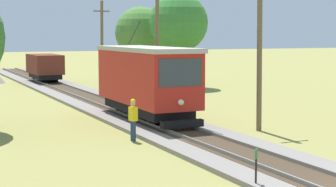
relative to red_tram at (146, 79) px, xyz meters
name	(u,v)px	position (x,y,z in m)	size (l,w,h in m)	color
red_tram	(146,79)	(0.00, 0.00, 0.00)	(2.60, 8.54, 4.79)	red
freight_car	(45,66)	(0.00, 24.00, -0.64)	(2.40, 5.20, 2.31)	maroon
utility_pole_near_tram	(259,49)	(3.73, -4.60, 1.60)	(1.40, 0.37, 7.40)	brown
utility_pole_mid	(157,39)	(3.73, 7.17, 1.97)	(1.40, 0.37, 8.14)	brown
utility_pole_far	(102,43)	(3.73, 18.82, 1.52)	(1.40, 0.45, 7.23)	brown
trackside_signal_marker	(256,167)	(-1.87, -12.84, -1.53)	(0.21, 0.21, 1.18)	black
track_worker	(133,118)	(-2.48, -4.56, -1.21)	(0.30, 0.41, 1.78)	navy
tree_left_near	(178,23)	(9.44, 15.85, 3.19)	(4.91, 4.91, 7.85)	#4C3823
tree_right_near	(141,32)	(8.33, 21.50, 2.40)	(4.73, 4.73, 6.97)	#4C3823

